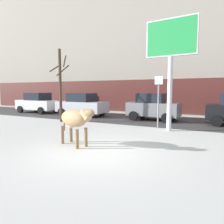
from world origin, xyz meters
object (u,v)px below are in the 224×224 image
object	(u,v)px
billboard	(171,44)
bare_tree_right_lot	(60,84)
cow_tan	(75,119)
street_sign	(158,98)
car_silver_sedan	(82,105)
car_white_sedan	(38,103)
car_grey_hatchback	(153,107)
pedestrian_near_billboard	(96,103)

from	to	relation	value
billboard	bare_tree_right_lot	distance (m)	7.26
cow_tan	billboard	distance (m)	6.13
cow_tan	street_sign	size ratio (longest dim) A/B	0.68
cow_tan	car_silver_sedan	bearing A→B (deg)	123.77
car_white_sedan	bare_tree_right_lot	world-z (taller)	bare_tree_right_lot
billboard	street_sign	bearing A→B (deg)	145.44
cow_tan	street_sign	bearing A→B (deg)	69.60
car_silver_sedan	billboard	bearing A→B (deg)	-22.35
cow_tan	car_white_sedan	size ratio (longest dim) A/B	0.45
car_grey_hatchback	bare_tree_right_lot	distance (m)	6.47
cow_tan	pedestrian_near_billboard	bearing A→B (deg)	117.86
cow_tan	street_sign	distance (m)	5.34
car_silver_sedan	car_grey_hatchback	distance (m)	5.85
billboard	street_sign	xyz separation A→B (m)	(-0.69, 0.48, -2.64)
car_silver_sedan	bare_tree_right_lot	xyz separation A→B (m)	(0.61, -3.20, 1.59)
billboard	car_grey_hatchback	size ratio (longest dim) A/B	1.56
cow_tan	pedestrian_near_billboard	size ratio (longest dim) A/B	1.11
car_white_sedan	car_silver_sedan	world-z (taller)	same
pedestrian_near_billboard	street_sign	world-z (taller)	street_sign
pedestrian_near_billboard	bare_tree_right_lot	xyz separation A→B (m)	(1.42, -6.75, 1.62)
cow_tan	car_silver_sedan	size ratio (longest dim) A/B	0.45
car_silver_sedan	street_sign	world-z (taller)	street_sign
billboard	car_grey_hatchback	world-z (taller)	billboard
car_silver_sedan	car_white_sedan	bearing A→B (deg)	178.14
bare_tree_right_lot	car_grey_hatchback	bearing A→B (deg)	33.44
car_white_sedan	street_sign	bearing A→B (deg)	-13.26
car_white_sedan	car_grey_hatchback	xyz separation A→B (m)	(10.91, 0.09, 0.02)
bare_tree_right_lot	car_white_sedan	bearing A→B (deg)	149.35
pedestrian_near_billboard	car_grey_hatchback	bearing A→B (deg)	-26.32
pedestrian_near_billboard	bare_tree_right_lot	world-z (taller)	bare_tree_right_lot
bare_tree_right_lot	pedestrian_near_billboard	bearing A→B (deg)	101.86
billboard	car_silver_sedan	world-z (taller)	billboard
billboard	car_grey_hatchback	bearing A→B (deg)	117.84
cow_tan	street_sign	world-z (taller)	street_sign
pedestrian_near_billboard	bare_tree_right_lot	distance (m)	7.08
car_silver_sedan	car_grey_hatchback	world-z (taller)	car_grey_hatchback
cow_tan	car_white_sedan	distance (m)	12.81
street_sign	car_silver_sedan	bearing A→B (deg)	159.02
car_white_sedan	car_silver_sedan	bearing A→B (deg)	-1.86
billboard	pedestrian_near_billboard	distance (m)	11.31
cow_tan	car_silver_sedan	world-z (taller)	car_silver_sedan
bare_tree_right_lot	cow_tan	bearing A→B (deg)	-44.63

